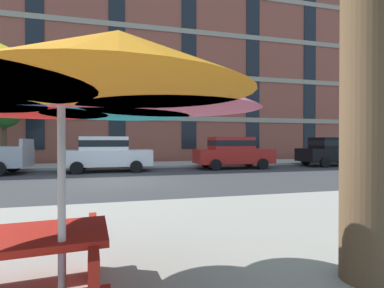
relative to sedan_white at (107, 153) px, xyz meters
name	(u,v)px	position (x,y,z in m)	size (l,w,h in m)	color
ground_plane	(116,181)	(0.48, -3.70, -0.95)	(120.00, 120.00, 0.00)	#38383A
sidewalk_far	(117,165)	(0.48, 3.10, -0.89)	(56.00, 3.60, 0.12)	#B2ADA3
apartment_building	(117,69)	(0.48, 11.29, 7.05)	(46.07, 12.08, 16.00)	#934C3D
sedan_white	(107,153)	(0.00, 0.00, 0.00)	(4.40, 1.98, 1.78)	silver
sedan_red	(233,152)	(6.85, 0.00, 0.00)	(4.40, 1.98, 1.78)	#B21E19
sedan_black	(333,151)	(13.60, 0.00, 0.00)	(4.40, 1.98, 1.78)	black
street_tree_left	(5,104)	(-5.61, 3.01, 2.70)	(2.00, 2.17, 4.90)	brown
patio_umbrella	(61,83)	(0.16, -12.70, 1.06)	(3.28, 3.04, 2.26)	silver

